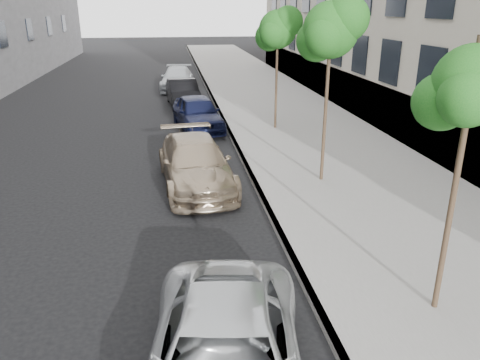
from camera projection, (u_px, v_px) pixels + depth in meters
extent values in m
cube|color=gray|center=(259.00, 91.00, 29.26)|extent=(6.40, 72.00, 0.14)
cube|color=#9E9B93|center=(210.00, 92.00, 28.83)|extent=(0.15, 72.00, 0.14)
cylinder|color=#38281C|center=(455.00, 185.00, 7.44)|extent=(0.10, 0.10, 4.58)
sphere|color=#175A18|center=(473.00, 84.00, 6.88)|extent=(1.19, 1.19, 1.19)
sphere|color=#175A18|center=(441.00, 102.00, 7.17)|extent=(0.89, 0.89, 0.89)
cylinder|color=#38281C|center=(326.00, 97.00, 13.38)|extent=(0.10, 0.10, 5.04)
sphere|color=#175A18|center=(331.00, 30.00, 12.74)|extent=(1.54, 1.54, 1.54)
sphere|color=#175A18|center=(347.00, 18.00, 12.50)|extent=(1.23, 1.23, 1.23)
sphere|color=#175A18|center=(317.00, 41.00, 13.03)|extent=(1.15, 1.15, 1.15)
cylinder|color=#38281C|center=(277.00, 72.00, 19.45)|extent=(0.10, 0.10, 4.76)
sphere|color=#175A18|center=(278.00, 29.00, 18.86)|extent=(1.54, 1.54, 1.54)
sphere|color=#175A18|center=(288.00, 22.00, 18.62)|extent=(1.23, 1.23, 1.23)
sphere|color=#175A18|center=(269.00, 37.00, 19.15)|extent=(1.15, 1.15, 1.15)
imported|color=tan|center=(195.00, 163.00, 13.91)|extent=(2.36, 4.99, 1.41)
imported|color=#0F1333|center=(198.00, 113.00, 20.23)|extent=(2.33, 4.54, 1.48)
imported|color=black|center=(183.00, 93.00, 25.04)|extent=(1.88, 4.36, 1.39)
imported|color=#B1B6BA|center=(177.00, 79.00, 29.94)|extent=(2.36, 4.97, 1.40)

